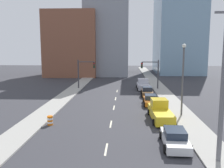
{
  "coord_description": "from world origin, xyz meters",
  "views": [
    {
      "loc": [
        1.41,
        -10.68,
        7.79
      ],
      "look_at": [
        -0.59,
        27.78,
        2.2
      ],
      "focal_mm": 40.0,
      "sensor_mm": 36.0,
      "label": 1
    }
  ],
  "objects": [
    {
      "name": "pickup_truck_yellow",
      "position": [
        5.31,
        16.19,
        0.86
      ],
      "size": [
        2.41,
        6.47,
        2.13
      ],
      "rotation": [
        0.0,
        0.0,
        0.04
      ],
      "color": "gold",
      "rests_on": "ground"
    },
    {
      "name": "utility_pole_right_near",
      "position": [
        7.86,
        5.86,
        5.53
      ],
      "size": [
        1.6,
        0.32,
        10.82
      ],
      "color": "slate",
      "rests_on": "ground"
    },
    {
      "name": "sedan_brown",
      "position": [
        5.07,
        29.67,
        0.7
      ],
      "size": [
        2.08,
        4.44,
        1.52
      ],
      "rotation": [
        0.0,
        0.0,
        -0.03
      ],
      "color": "brown",
      "rests_on": "ground"
    },
    {
      "name": "building_brick_left",
      "position": [
        -13.27,
        61.03,
        8.8
      ],
      "size": [
        14.0,
        16.0,
        17.6
      ],
      "color": "brown",
      "rests_on": "ground"
    },
    {
      "name": "lane_stripe_at_27m",
      "position": [
        0.0,
        27.12,
        0.0
      ],
      "size": [
        0.16,
        2.4,
        0.01
      ],
      "primitive_type": "cube",
      "color": "beige",
      "rests_on": "ground"
    },
    {
      "name": "traffic_signal_right",
      "position": [
        6.69,
        36.47,
        3.56
      ],
      "size": [
        3.36,
        0.35,
        5.56
      ],
      "color": "#38383D",
      "rests_on": "ground"
    },
    {
      "name": "street_lamp",
      "position": [
        7.92,
        17.52,
        4.78
      ],
      "size": [
        0.44,
        0.44,
        8.24
      ],
      "color": "#4C4C51",
      "rests_on": "ground"
    },
    {
      "name": "traffic_signal_left",
      "position": [
        -6.55,
        36.47,
        3.56
      ],
      "size": [
        3.36,
        0.35,
        5.56
      ],
      "color": "#38383D",
      "rests_on": "ground"
    },
    {
      "name": "sidewalk_right",
      "position": [
        8.16,
        44.49,
        0.07
      ],
      "size": [
        2.82,
        88.99,
        0.14
      ],
      "color": "#9E9B93",
      "rests_on": "ground"
    },
    {
      "name": "traffic_barrel",
      "position": [
        -6.16,
        13.51,
        0.47
      ],
      "size": [
        0.56,
        0.56,
        0.95
      ],
      "color": "orange",
      "rests_on": "ground"
    },
    {
      "name": "sedan_orange",
      "position": [
        4.97,
        23.19,
        0.65
      ],
      "size": [
        2.08,
        4.54,
        1.42
      ],
      "rotation": [
        0.0,
        0.0,
        -0.02
      ],
      "color": "orange",
      "rests_on": "ground"
    },
    {
      "name": "lane_stripe_at_14m",
      "position": [
        0.0,
        14.15,
        0.0
      ],
      "size": [
        0.16,
        2.4,
        0.01
      ],
      "primitive_type": "cube",
      "color": "beige",
      "rests_on": "ground"
    },
    {
      "name": "lane_stripe_at_21m",
      "position": [
        0.0,
        21.28,
        0.0
      ],
      "size": [
        0.16,
        2.4,
        0.01
      ],
      "primitive_type": "cube",
      "color": "beige",
      "rests_on": "ground"
    },
    {
      "name": "pickup_truck_silver",
      "position": [
        4.89,
        36.23,
        0.79
      ],
      "size": [
        2.56,
        5.43,
        1.96
      ],
      "rotation": [
        0.0,
        0.0,
        0.02
      ],
      "color": "#B2B2BC",
      "rests_on": "ground"
    },
    {
      "name": "lane_stripe_at_8m",
      "position": [
        0.0,
        7.67,
        0.0
      ],
      "size": [
        0.16,
        2.4,
        0.01
      ],
      "primitive_type": "cube",
      "color": "beige",
      "rests_on": "ground"
    },
    {
      "name": "building_office_center",
      "position": [
        -3.78,
        65.03,
        13.21
      ],
      "size": [
        12.0,
        20.0,
        26.41
      ],
      "color": "gray",
      "rests_on": "ground"
    },
    {
      "name": "sidewalk_left",
      "position": [
        -8.16,
        44.49,
        0.07
      ],
      "size": [
        2.82,
        88.99,
        0.14
      ],
      "color": "#9E9B93",
      "rests_on": "ground"
    },
    {
      "name": "sedan_white",
      "position": [
        5.43,
        8.64,
        0.64
      ],
      "size": [
        2.22,
        4.84,
        1.39
      ],
      "rotation": [
        0.0,
        0.0,
        -0.04
      ],
      "color": "silver",
      "rests_on": "ground"
    },
    {
      "name": "lane_stripe_at_34m",
      "position": [
        0.0,
        34.08,
        0.0
      ],
      "size": [
        0.16,
        2.4,
        0.01
      ],
      "primitive_type": "cube",
      "color": "beige",
      "rests_on": "ground"
    },
    {
      "name": "building_glass_right",
      "position": [
        17.67,
        69.03,
        13.12
      ],
      "size": [
        13.0,
        20.0,
        26.23
      ],
      "color": "#7A9EB7",
      "rests_on": "ground"
    }
  ]
}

